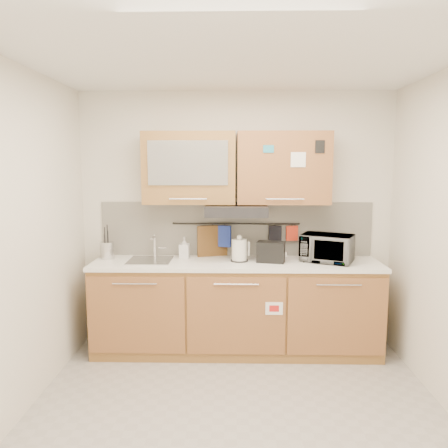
{
  "coord_description": "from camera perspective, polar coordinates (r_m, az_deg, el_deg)",
  "views": [
    {
      "loc": [
        -0.03,
        -3.01,
        1.87
      ],
      "look_at": [
        -0.12,
        1.05,
        1.31
      ],
      "focal_mm": 35.0,
      "sensor_mm": 36.0,
      "label": 1
    }
  ],
  "objects": [
    {
      "name": "backsplash",
      "position": [
        4.54,
        1.58,
        -0.64
      ],
      "size": [
        2.8,
        0.02,
        0.56
      ],
      "primitive_type": "cube",
      "color": "silver",
      "rests_on": "countertop"
    },
    {
      "name": "wall_back",
      "position": [
        4.54,
        1.58,
        0.63
      ],
      "size": [
        3.2,
        0.0,
        3.2
      ],
      "primitive_type": "plane",
      "rotation": [
        1.57,
        0.0,
        0.0
      ],
      "color": "silver",
      "rests_on": "ground"
    },
    {
      "name": "ceiling",
      "position": [
        3.09,
        1.86,
        21.49
      ],
      "size": [
        3.2,
        3.2,
        0.0
      ],
      "primitive_type": "plane",
      "rotation": [
        3.14,
        0.0,
        0.0
      ],
      "color": "white",
      "rests_on": "wall_back"
    },
    {
      "name": "range_hood",
      "position": [
        4.28,
        1.61,
        1.81
      ],
      "size": [
        0.6,
        0.46,
        0.1
      ],
      "primitive_type": "cube",
      "color": "black",
      "rests_on": "upper_cabinets"
    },
    {
      "name": "utensil_crock",
      "position": [
        4.56,
        -15.0,
        -3.31
      ],
      "size": [
        0.14,
        0.14,
        0.34
      ],
      "rotation": [
        0.0,
        0.0,
        -0.0
      ],
      "color": "silver",
      "rests_on": "countertop"
    },
    {
      "name": "base_cabinet",
      "position": [
        4.45,
        1.56,
        -11.39
      ],
      "size": [
        2.8,
        0.64,
        0.88
      ],
      "color": "olive",
      "rests_on": "floor"
    },
    {
      "name": "wall_left",
      "position": [
        3.44,
        -26.0,
        -2.49
      ],
      "size": [
        0.0,
        3.0,
        3.0
      ],
      "primitive_type": "plane",
      "rotation": [
        1.57,
        0.0,
        1.57
      ],
      "color": "silver",
      "rests_on": "ground"
    },
    {
      "name": "soap_bottle",
      "position": [
        4.46,
        -5.2,
        -3.07
      ],
      "size": [
        0.1,
        0.11,
        0.22
      ],
      "primitive_type": "imported",
      "rotation": [
        0.0,
        0.0,
        -0.06
      ],
      "color": "#999999",
      "rests_on": "countertop"
    },
    {
      "name": "countertop",
      "position": [
        4.31,
        1.59,
        -5.17
      ],
      "size": [
        2.82,
        0.62,
        0.04
      ],
      "primitive_type": "cube",
      "color": "white",
      "rests_on": "base_cabinet"
    },
    {
      "name": "kettle",
      "position": [
        4.3,
        2.02,
        -3.51
      ],
      "size": [
        0.2,
        0.19,
        0.26
      ],
      "rotation": [
        0.0,
        0.0,
        0.34
      ],
      "color": "silver",
      "rests_on": "countertop"
    },
    {
      "name": "sink",
      "position": [
        4.4,
        -9.59,
        -4.69
      ],
      "size": [
        0.42,
        0.4,
        0.26
      ],
      "color": "silver",
      "rests_on": "countertop"
    },
    {
      "name": "pot_holder",
      "position": [
        4.54,
        8.87,
        -1.2
      ],
      "size": [
        0.13,
        0.05,
        0.15
      ],
      "primitive_type": "cube",
      "rotation": [
        0.0,
        0.0,
        0.24
      ],
      "color": "red",
      "rests_on": "utensil_rail"
    },
    {
      "name": "upper_cabinets",
      "position": [
        4.33,
        1.56,
        7.32
      ],
      "size": [
        1.82,
        0.37,
        0.7
      ],
      "color": "olive",
      "rests_on": "wall_back"
    },
    {
      "name": "floor",
      "position": [
        3.54,
        1.66,
        -24.04
      ],
      "size": [
        3.2,
        3.2,
        0.0
      ],
      "primitive_type": "plane",
      "color": "#9E9993",
      "rests_on": "ground"
    },
    {
      "name": "toaster",
      "position": [
        4.28,
        6.15,
        -3.62
      ],
      "size": [
        0.29,
        0.21,
        0.2
      ],
      "rotation": [
        0.0,
        0.0,
        -0.22
      ],
      "color": "black",
      "rests_on": "countertop"
    },
    {
      "name": "utensil_rail",
      "position": [
        4.5,
        1.58,
        0.05
      ],
      "size": [
        1.3,
        0.02,
        0.02
      ],
      "primitive_type": "cylinder",
      "rotation": [
        0.0,
        1.57,
        0.0
      ],
      "color": "black",
      "rests_on": "backsplash"
    },
    {
      "name": "microwave",
      "position": [
        4.4,
        13.3,
        -3.07
      ],
      "size": [
        0.57,
        0.5,
        0.27
      ],
      "primitive_type": "imported",
      "rotation": [
        0.0,
        0.0,
        -0.43
      ],
      "color": "#999999",
      "rests_on": "countertop"
    },
    {
      "name": "oven_mitt",
      "position": [
        4.5,
        0.08,
        -1.61
      ],
      "size": [
        0.14,
        0.07,
        0.22
      ],
      "primitive_type": "cube",
      "rotation": [
        0.0,
        0.0,
        -0.31
      ],
      "color": "navy",
      "rests_on": "utensil_rail"
    },
    {
      "name": "cutting_board",
      "position": [
        4.52,
        -1.52,
        -2.68
      ],
      "size": [
        0.31,
        0.11,
        0.39
      ],
      "primitive_type": "cube",
      "rotation": [
        0.0,
        0.0,
        0.28
      ],
      "color": "brown",
      "rests_on": "utensil_rail"
    },
    {
      "name": "dark_pouch",
      "position": [
        4.52,
        6.68,
        -1.54
      ],
      "size": [
        0.13,
        0.04,
        0.21
      ],
      "primitive_type": "cube",
      "rotation": [
        0.0,
        0.0,
        0.01
      ],
      "color": "black",
      "rests_on": "utensil_rail"
    }
  ]
}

